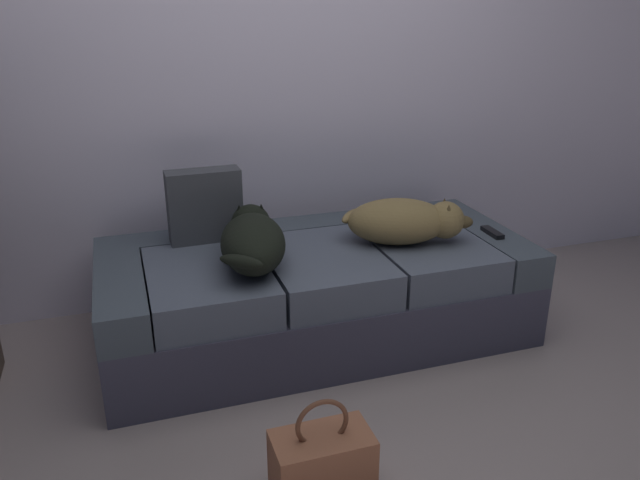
{
  "coord_description": "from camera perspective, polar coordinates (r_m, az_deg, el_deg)",
  "views": [
    {
      "loc": [
        -0.83,
        -1.52,
        1.53
      ],
      "look_at": [
        0.0,
        0.98,
        0.51
      ],
      "focal_mm": 34.94,
      "sensor_mm": 36.0,
      "label": 1
    }
  ],
  "objects": [
    {
      "name": "back_wall",
      "position": [
        3.29,
        -3.98,
        18.88
      ],
      "size": [
        6.4,
        0.1,
        2.8
      ],
      "primitive_type": "cube",
      "color": "silver",
      "rests_on": "ground"
    },
    {
      "name": "handbag",
      "position": [
        2.13,
        0.2,
        -19.95
      ],
      "size": [
        0.32,
        0.18,
        0.38
      ],
      "color": "#94583D",
      "rests_on": "ground"
    },
    {
      "name": "throw_pillow",
      "position": [
        2.95,
        -10.52,
        3.11
      ],
      "size": [
        0.34,
        0.13,
        0.34
      ],
      "primitive_type": "cube",
      "rotation": [
        0.0,
        0.0,
        0.02
      ],
      "color": "#3C3F45",
      "rests_on": "couch"
    },
    {
      "name": "tv_remote",
      "position": [
        3.14,
        15.5,
        0.68
      ],
      "size": [
        0.05,
        0.15,
        0.02
      ],
      "primitive_type": "cube",
      "rotation": [
        0.0,
        0.0,
        -0.03
      ],
      "color": "black",
      "rests_on": "couch"
    },
    {
      "name": "couch",
      "position": [
        2.97,
        -0.31,
        -4.74
      ],
      "size": [
        1.96,
        0.89,
        0.46
      ],
      "color": "#3E3C50",
      "rests_on": "ground"
    },
    {
      "name": "ground_plane",
      "position": [
        2.31,
        8.19,
        -20.57
      ],
      "size": [
        10.0,
        10.0,
        0.0
      ],
      "primitive_type": "plane",
      "color": "gray"
    },
    {
      "name": "dog_dark",
      "position": [
        2.67,
        -6.21,
        0.03
      ],
      "size": [
        0.36,
        0.65,
        0.22
      ],
      "color": "black",
      "rests_on": "couch"
    },
    {
      "name": "dog_tan",
      "position": [
        2.91,
        7.87,
        1.74
      ],
      "size": [
        0.61,
        0.39,
        0.21
      ],
      "color": "olive",
      "rests_on": "couch"
    }
  ]
}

